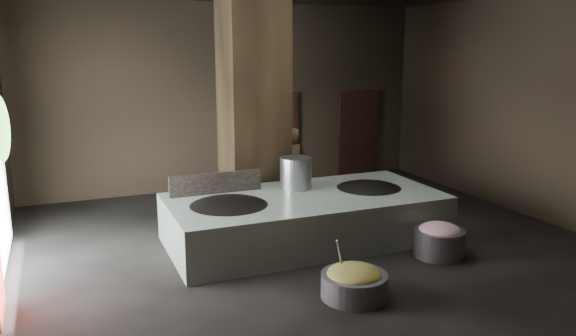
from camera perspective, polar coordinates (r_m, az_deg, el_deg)
name	(u,v)px	position (r m, az deg, el deg)	size (l,w,h in m)	color
floor	(305,245)	(10.33, 1.72, -7.80)	(10.00, 9.00, 0.10)	black
back_wall	(230,97)	(14.01, -5.96, 7.21)	(10.00, 0.10, 4.50)	black
front_wall	(493,175)	(5.99, 20.09, -0.66)	(10.00, 0.10, 4.50)	black
right_wall	(527,107)	(12.70, 23.15, 5.72)	(0.10, 9.00, 4.50)	black
pillar	(253,109)	(11.41, -3.54, 6.04)	(1.20, 1.20, 4.50)	black
hearth_platform	(305,218)	(10.27, 1.75, -5.10)	(4.92, 2.35, 0.86)	silver
platform_cap	(305,198)	(10.16, 1.76, -3.02)	(4.81, 2.31, 0.03)	black
wok_left	(229,211)	(9.64, -6.01, -4.34)	(1.55, 1.55, 0.43)	black
wok_left_rim	(229,207)	(9.62, -6.02, -3.94)	(1.58, 1.58, 0.05)	black
wok_right	(369,193)	(10.82, 8.18, -2.52)	(1.44, 1.44, 0.41)	black
wok_right_rim	(369,189)	(10.81, 8.19, -2.16)	(1.48, 1.48, 0.05)	black
stock_pot	(296,174)	(10.58, 0.79, -0.61)	(0.60, 0.60, 0.64)	#A5A6AC
splash_guard	(216,184)	(10.31, -7.33, -1.64)	(1.71, 0.06, 0.43)	black
cook	(290,169)	(11.99, 0.25, -0.14)	(0.66, 0.43, 1.81)	olive
veg_basin	(354,285)	(8.20, 6.73, -11.77)	(0.95, 0.95, 0.35)	slate
veg_fill	(354,274)	(8.13, 6.76, -10.64)	(0.78, 0.78, 0.24)	#7B9A4A
ladle	(340,259)	(8.11, 5.34, -9.15)	(0.03, 0.03, 0.75)	#A5A6AC
meat_basin	(439,243)	(9.94, 15.08, -7.34)	(0.85, 0.85, 0.47)	slate
meat_fill	(440,231)	(9.87, 15.15, -6.15)	(0.70, 0.70, 0.27)	pink
doorway_near	(276,140)	(14.46, -1.18, 2.84)	(1.18, 0.08, 2.38)	black
doorway_near_glow	(280,142)	(14.53, -0.80, 2.68)	(0.80, 0.04, 1.89)	#8C6647
doorway_far	(358,135)	(15.48, 7.13, 3.39)	(1.18, 0.08, 2.38)	black
doorway_far_glow	(360,135)	(15.78, 7.34, 3.37)	(0.89, 0.04, 2.10)	#8C6647
tree_silhouette	(0,128)	(10.24, -27.19, 3.64)	(0.28, 1.10, 1.10)	#194714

